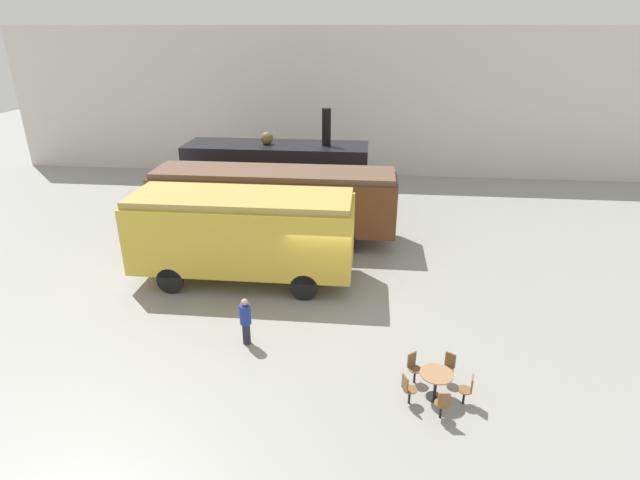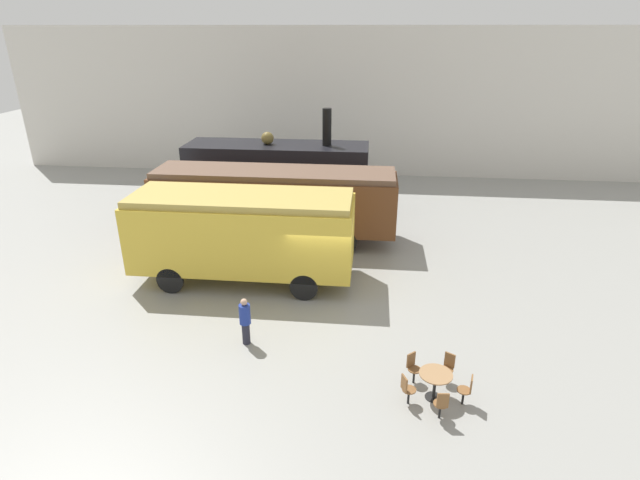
{
  "view_description": "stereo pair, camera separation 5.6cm",
  "coord_description": "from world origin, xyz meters",
  "px_view_note": "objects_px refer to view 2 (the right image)",
  "views": [
    {
      "loc": [
        1.44,
        -15.92,
        8.86
      ],
      "look_at": [
        -0.29,
        1.0,
        1.6
      ],
      "focal_mm": 28.0,
      "sensor_mm": 36.0,
      "label": 1
    },
    {
      "loc": [
        1.49,
        -15.91,
        8.86
      ],
      "look_at": [
        -0.29,
        1.0,
        1.6
      ],
      "focal_mm": 28.0,
      "sensor_mm": 36.0,
      "label": 2
    }
  ],
  "objects_px": {
    "passenger_coach_vintage": "(243,231)",
    "cafe_chair_0": "(407,388)",
    "visitor_person": "(245,320)",
    "passenger_coach_wooden": "(275,199)",
    "steam_locomotive": "(278,169)",
    "cafe_table_near": "(435,379)"
  },
  "relations": [
    {
      "from": "passenger_coach_vintage",
      "to": "cafe_chair_0",
      "type": "bearing_deg",
      "value": -47.98
    },
    {
      "from": "passenger_coach_vintage",
      "to": "visitor_person",
      "type": "height_order",
      "value": "passenger_coach_vintage"
    },
    {
      "from": "passenger_coach_wooden",
      "to": "passenger_coach_vintage",
      "type": "bearing_deg",
      "value": -96.32
    },
    {
      "from": "cafe_table_near",
      "to": "cafe_chair_0",
      "type": "distance_m",
      "value": 0.8
    },
    {
      "from": "cafe_chair_0",
      "to": "passenger_coach_vintage",
      "type": "bearing_deg",
      "value": 108.94
    },
    {
      "from": "passenger_coach_vintage",
      "to": "visitor_person",
      "type": "relative_size",
      "value": 5.26
    },
    {
      "from": "steam_locomotive",
      "to": "passenger_coach_wooden",
      "type": "bearing_deg",
      "value": -81.29
    },
    {
      "from": "cafe_table_near",
      "to": "visitor_person",
      "type": "distance_m",
      "value": 5.74
    },
    {
      "from": "steam_locomotive",
      "to": "passenger_coach_wooden",
      "type": "height_order",
      "value": "steam_locomotive"
    },
    {
      "from": "passenger_coach_wooden",
      "to": "passenger_coach_vintage",
      "type": "height_order",
      "value": "passenger_coach_vintage"
    },
    {
      "from": "passenger_coach_wooden",
      "to": "cafe_chair_0",
      "type": "distance_m",
      "value": 11.65
    },
    {
      "from": "cafe_chair_0",
      "to": "visitor_person",
      "type": "xyz_separation_m",
      "value": [
        -4.68,
        2.19,
        0.32
      ]
    },
    {
      "from": "passenger_coach_wooden",
      "to": "cafe_table_near",
      "type": "xyz_separation_m",
      "value": [
        6.01,
        -9.97,
        -1.33
      ]
    },
    {
      "from": "passenger_coach_wooden",
      "to": "cafe_table_near",
      "type": "height_order",
      "value": "passenger_coach_wooden"
    },
    {
      "from": "passenger_coach_wooden",
      "to": "cafe_chair_0",
      "type": "relative_size",
      "value": 12.15
    },
    {
      "from": "visitor_person",
      "to": "cafe_chair_0",
      "type": "bearing_deg",
      "value": -25.13
    },
    {
      "from": "cafe_table_near",
      "to": "visitor_person",
      "type": "height_order",
      "value": "visitor_person"
    },
    {
      "from": "cafe_chair_0",
      "to": "visitor_person",
      "type": "height_order",
      "value": "visitor_person"
    },
    {
      "from": "passenger_coach_wooden",
      "to": "passenger_coach_vintage",
      "type": "xyz_separation_m",
      "value": [
        -0.44,
        -3.94,
        0.05
      ]
    },
    {
      "from": "cafe_table_near",
      "to": "cafe_chair_0",
      "type": "relative_size",
      "value": 0.98
    },
    {
      "from": "passenger_coach_wooden",
      "to": "steam_locomotive",
      "type": "bearing_deg",
      "value": 98.71
    },
    {
      "from": "cafe_table_near",
      "to": "cafe_chair_0",
      "type": "bearing_deg",
      "value": -156.92
    }
  ]
}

